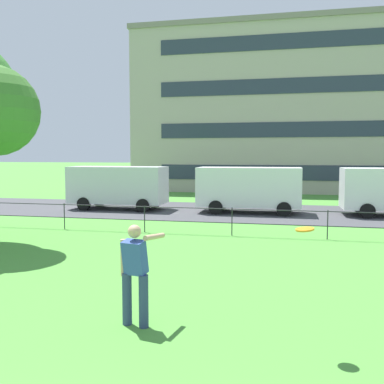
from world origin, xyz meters
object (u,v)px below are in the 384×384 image
apartment_building_background (334,114)px  frisbee (305,229)px  panel_van_right (118,185)px  panel_van_far_left (249,187)px  person_thrower (135,271)px

apartment_building_background → frisbee: bearing=-96.3°
frisbee → panel_van_right: panel_van_right is taller
panel_van_far_left → apartment_building_background: size_ratio=0.16×
apartment_building_background → person_thrower: bearing=-100.9°
person_thrower → frisbee: size_ratio=4.72×
frisbee → panel_van_far_left: bearing=97.8°
person_thrower → panel_van_far_left: panel_van_far_left is taller
person_thrower → panel_van_right: panel_van_right is taller
person_thrower → panel_van_far_left: bearing=87.5°
panel_van_right → apartment_building_background: size_ratio=0.16×
apartment_building_background → panel_van_far_left: bearing=-107.1°
person_thrower → panel_van_far_left: 14.70m
person_thrower → panel_van_right: 15.95m
person_thrower → apartment_building_background: (6.37, 33.23, 5.50)m
panel_van_right → frisbee: bearing=-59.2°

